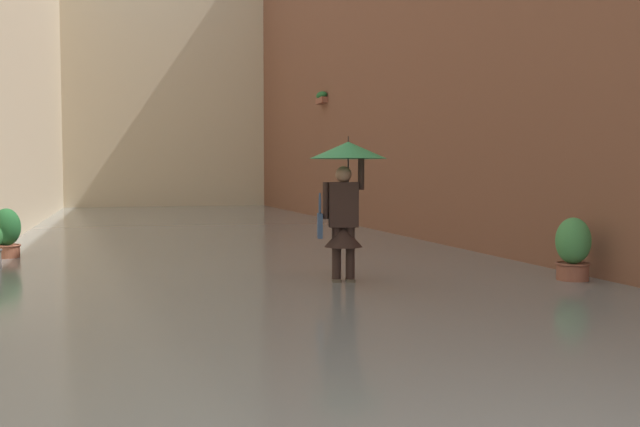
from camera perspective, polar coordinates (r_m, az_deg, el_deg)
ground_plane at (r=16.57m, az=-8.86°, el=-1.90°), size 71.01×71.01×0.00m
flood_water at (r=16.56m, az=-8.86°, el=-1.79°), size 9.12×34.40×0.07m
building_facade_far at (r=32.00m, az=-12.42°, el=12.94°), size 11.92×1.80×13.79m
person_wading at (r=9.23m, az=2.08°, el=2.55°), size 1.01×1.01×1.96m
potted_plant_near_right at (r=12.98m, az=-23.90°, el=-1.54°), size 0.46×0.46×0.89m
potted_plant_far_left at (r=9.97m, az=19.68°, el=-2.81°), size 0.46×0.46×0.90m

